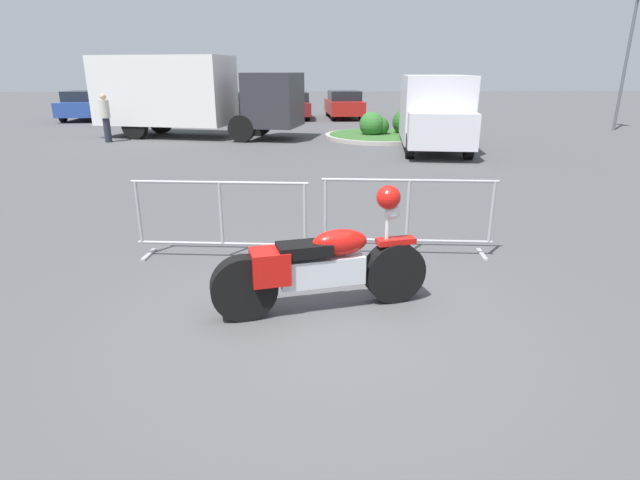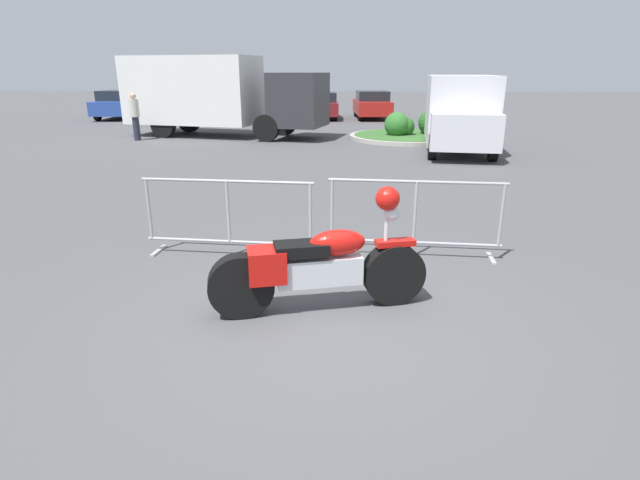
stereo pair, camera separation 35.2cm
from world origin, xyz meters
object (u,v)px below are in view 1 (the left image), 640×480
(box_truck, at_px, (187,93))
(parked_car_white, at_px, (140,106))
(parked_car_maroon, at_px, (294,105))
(parked_car_red, at_px, (344,104))
(delivery_van, at_px, (435,110))
(parked_car_blue, at_px, (86,105))
(pedestrian, at_px, (105,116))
(crowd_barrier_far, at_px, (408,216))
(street_lamp, at_px, (630,38))
(parked_car_green, at_px, (191,106))
(crowd_barrier_near, at_px, (221,219))
(motorcycle, at_px, (322,265))
(parked_car_black, at_px, (243,105))

(box_truck, relative_size, parked_car_white, 1.96)
(parked_car_maroon, height_order, parked_car_red, parked_car_red)
(delivery_van, bearing_deg, parked_car_blue, -117.18)
(parked_car_red, height_order, pedestrian, pedestrian)
(crowd_barrier_far, relative_size, delivery_van, 0.45)
(street_lamp, bearing_deg, parked_car_green, 162.34)
(parked_car_white, distance_m, pedestrian, 9.28)
(box_truck, bearing_deg, delivery_van, -8.22)
(crowd_barrier_near, height_order, pedestrian, pedestrian)
(crowd_barrier_near, xyz_separation_m, parked_car_white, (-7.11, 21.22, 0.14))
(delivery_van, xyz_separation_m, parked_car_maroon, (-4.50, 11.29, -0.55))
(motorcycle, xyz_separation_m, parked_car_red, (2.44, 22.77, 0.23))
(motorcycle, height_order, crowd_barrier_near, motorcycle)
(parked_car_blue, bearing_deg, pedestrian, -156.91)
(parked_car_blue, relative_size, parked_car_green, 1.08)
(crowd_barrier_near, xyz_separation_m, crowd_barrier_far, (2.54, 0.00, 0.00))
(motorcycle, bearing_deg, parked_car_black, 85.30)
(parked_car_maroon, bearing_deg, parked_car_green, 89.15)
(parked_car_white, bearing_deg, parked_car_green, -97.38)
(parked_car_blue, xyz_separation_m, parked_car_green, (5.41, -0.09, -0.05))
(parked_car_blue, bearing_deg, crowd_barrier_near, -156.59)
(street_lamp, bearing_deg, crowd_barrier_near, -135.08)
(parked_car_green, distance_m, parked_car_red, 8.12)
(motorcycle, bearing_deg, crowd_barrier_far, 40.20)
(parked_car_green, bearing_deg, parked_car_maroon, -90.85)
(crowd_barrier_far, bearing_deg, crowd_barrier_near, 180.00)
(parked_car_red, bearing_deg, parked_car_white, 87.91)
(pedestrian, bearing_deg, crowd_barrier_far, -155.94)
(parked_car_black, bearing_deg, parked_car_white, 88.67)
(crowd_barrier_near, xyz_separation_m, parked_car_blue, (-9.82, 21.03, 0.18))
(delivery_van, bearing_deg, parked_car_green, -129.29)
(motorcycle, relative_size, parked_car_blue, 0.53)
(parked_car_green, xyz_separation_m, parked_car_black, (2.71, 0.30, 0.00))
(parked_car_green, relative_size, parked_car_maroon, 0.99)
(delivery_van, bearing_deg, parked_car_white, -123.08)
(crowd_barrier_near, xyz_separation_m, parked_car_green, (-4.41, 20.94, 0.13))
(crowd_barrier_near, relative_size, parked_car_green, 0.58)
(motorcycle, xyz_separation_m, parked_car_blue, (-11.09, 22.67, 0.24))
(parked_car_blue, xyz_separation_m, parked_car_black, (8.12, 0.21, -0.05))
(crowd_barrier_far, height_order, parked_car_white, parked_car_white)
(crowd_barrier_near, xyz_separation_m, delivery_van, (5.51, 9.72, 0.69))
(parked_car_black, bearing_deg, pedestrian, 154.95)
(motorcycle, relative_size, pedestrian, 1.37)
(box_truck, height_order, parked_car_white, box_truck)
(crowd_barrier_near, xyz_separation_m, box_truck, (-3.02, 13.35, 1.08))
(motorcycle, relative_size, delivery_van, 0.44)
(parked_car_red, height_order, street_lamp, street_lamp)
(box_truck, bearing_deg, parked_car_green, 115.19)
(crowd_barrier_near, height_order, street_lamp, street_lamp)
(parked_car_blue, height_order, parked_car_white, parked_car_blue)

